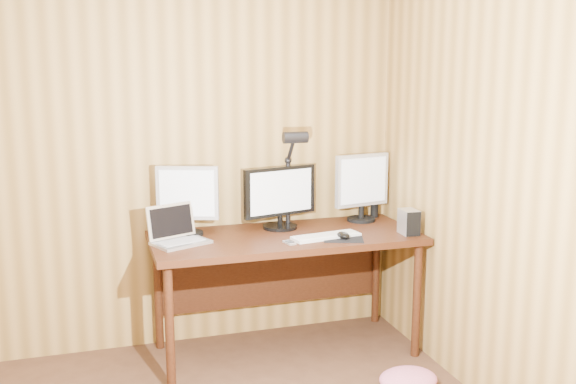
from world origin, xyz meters
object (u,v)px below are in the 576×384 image
monitor_left (188,198)px  speaker (374,208)px  desk (282,251)px  laptop (177,233)px  mouse (343,235)px  monitor_right (362,185)px  keyboard (326,236)px  phone (289,243)px  desk_lamp (292,165)px  hard_drive (409,222)px  monitor_center (280,197)px

monitor_left → speaker: (1.27, 0.12, -0.16)m
desk → laptop: laptop is taller
mouse → speaker: (0.42, 0.48, 0.04)m
monitor_right → mouse: bearing=-137.6°
keyboard → phone: bearing=-175.4°
monitor_left → desk_lamp: desk_lamp is taller
laptop → mouse: size_ratio=3.35×
laptop → desk_lamp: size_ratio=0.56×
mouse → phone: bearing=-171.5°
monitor_right → hard_drive: size_ratio=2.94×
laptop → desk_lamp: desk_lamp is taller
hard_drive → desk_lamp: size_ratio=0.23×
monitor_center → keyboard: bearing=-72.2°
desk → monitor_left: monitor_left is taller
monitor_right → speaker: 0.23m
keyboard → mouse: bearing=-41.5°
monitor_left → monitor_right: monitor_right is taller
laptop → monitor_center: bearing=-10.6°
monitor_left → laptop: (-0.09, -0.15, -0.17)m
mouse → laptop: bearing=175.0°
laptop → phone: (0.61, -0.21, -0.05)m
keyboard → desk_lamp: 0.49m
speaker → monitor_center: bearing=-170.3°
laptop → hard_drive: (1.36, -0.22, 0.02)m
desk → monitor_left: size_ratio=3.83×
mouse → hard_drive: hard_drive is taller
desk → desk_lamp: desk_lamp is taller
desk_lamp → hard_drive: bearing=-27.9°
phone → mouse: bearing=-10.1°
monitor_left → mouse: size_ratio=3.82×
phone → speaker: bearing=21.6°
monitor_center → speaker: 0.72m
monitor_center → laptop: 0.69m
desk → monitor_center: bearing=81.2°
phone → monitor_left: bearing=134.0°
keyboard → mouse: mouse is taller
desk → monitor_right: monitor_right is taller
phone → desk: bearing=70.8°
mouse → desk_lamp: desk_lamp is taller
monitor_center → desk_lamp: size_ratio=0.75×
keyboard → hard_drive: (0.51, -0.06, 0.06)m
keyboard → speaker: 0.66m
desk_lamp → desk: bearing=-143.9°
keyboard → phone: 0.25m
phone → speaker: size_ratio=0.75×
laptop → keyboard: (0.85, -0.15, -0.04)m
monitor_right → desk_lamp: bearing=176.1°
desk → desk_lamp: size_ratio=2.46×
keyboard → phone: (-0.25, -0.06, -0.00)m
desk → keyboard: bearing=-45.8°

